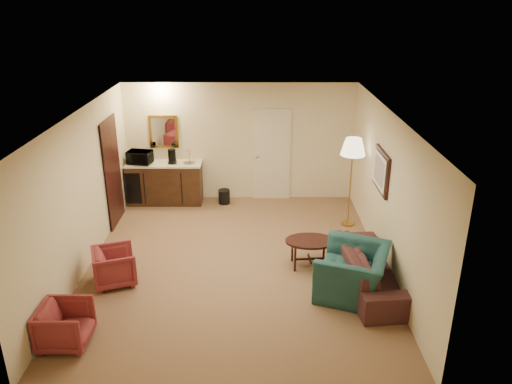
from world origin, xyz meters
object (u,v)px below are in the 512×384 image
(teal_armchair, at_px, (353,264))
(coffee_table, at_px, (310,253))
(microwave, at_px, (140,156))
(wetbar_cabinet, at_px, (165,183))
(floor_lamp, at_px, (351,182))
(coffee_maker, at_px, (172,156))
(sofa, at_px, (371,263))
(waste_bin, at_px, (224,197))
(rose_chair_near, at_px, (114,264))
(rose_chair_far, at_px, (65,323))

(teal_armchair, relative_size, coffee_table, 1.34)
(microwave, bearing_deg, wetbar_cabinet, 14.41)
(floor_lamp, height_order, coffee_maker, floor_lamp)
(sofa, height_order, floor_lamp, floor_lamp)
(microwave, relative_size, coffee_maker, 1.61)
(sofa, relative_size, waste_bin, 6.66)
(coffee_table, height_order, microwave, microwave)
(rose_chair_near, xyz_separation_m, waste_bin, (1.55, 3.26, -0.17))
(wetbar_cabinet, distance_m, waste_bin, 1.33)
(rose_chair_near, relative_size, coffee_maker, 2.08)
(sofa, relative_size, microwave, 4.16)
(sofa, distance_m, coffee_table, 1.10)
(sofa, bearing_deg, coffee_table, 48.23)
(waste_bin, relative_size, microwave, 0.63)
(rose_chair_near, bearing_deg, floor_lamp, -81.38)
(sofa, bearing_deg, microwave, 45.52)
(floor_lamp, bearing_deg, coffee_maker, 163.01)
(wetbar_cabinet, bearing_deg, coffee_table, -43.72)
(microwave, distance_m, coffee_maker, 0.70)
(sofa, relative_size, coffee_table, 2.48)
(coffee_table, height_order, floor_lamp, floor_lamp)
(waste_bin, bearing_deg, coffee_maker, 178.15)
(wetbar_cabinet, bearing_deg, rose_chair_far, -95.90)
(teal_armchair, xyz_separation_m, microwave, (-3.98, 3.59, 0.59))
(coffee_table, height_order, waste_bin, coffee_table)
(coffee_maker, bearing_deg, floor_lamp, -36.99)
(sofa, bearing_deg, waste_bin, 30.51)
(wetbar_cabinet, distance_m, teal_armchair, 5.02)
(sofa, xyz_separation_m, coffee_maker, (-3.60, 3.39, 0.67))
(sofa, distance_m, teal_armchair, 0.39)
(rose_chair_near, relative_size, coffee_table, 0.77)
(sofa, bearing_deg, rose_chair_near, 82.46)
(teal_armchair, relative_size, waste_bin, 3.61)
(floor_lamp, distance_m, microwave, 4.50)
(teal_armchair, relative_size, microwave, 2.26)
(wetbar_cabinet, xyz_separation_m, waste_bin, (1.30, -0.07, -0.30))
(wetbar_cabinet, bearing_deg, rose_chair_near, -94.30)
(coffee_table, bearing_deg, floor_lamp, 60.34)
(rose_chair_near, height_order, coffee_maker, coffee_maker)
(waste_bin, bearing_deg, floor_lamp, -22.95)
(teal_armchair, distance_m, coffee_table, 1.04)
(rose_chair_far, bearing_deg, sofa, -71.52)
(waste_bin, bearing_deg, coffee_table, -59.23)
(rose_chair_near, distance_m, rose_chair_far, 1.53)
(wetbar_cabinet, relative_size, teal_armchair, 1.44)
(teal_armchair, height_order, rose_chair_near, teal_armchair)
(sofa, height_order, coffee_table, sofa)
(sofa, height_order, teal_armchair, teal_armchair)
(wetbar_cabinet, height_order, coffee_maker, coffee_maker)
(waste_bin, bearing_deg, wetbar_cabinet, 176.91)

